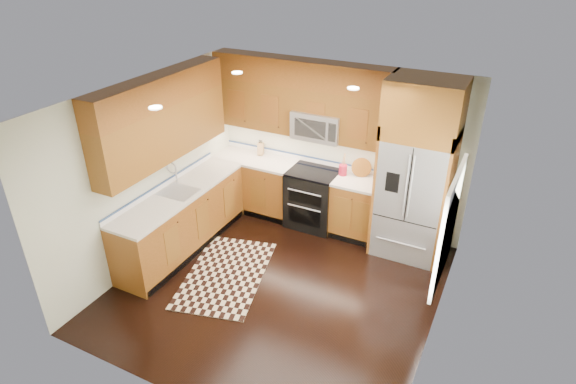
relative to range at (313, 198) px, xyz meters
The scene contains 16 objects.
ground 1.75m from the range, 81.47° to the right, with size 4.00×4.00×0.00m, color black.
wall_back 0.93m from the range, 53.04° to the left, with size 4.00×0.02×2.60m, color beige.
wall_left 2.56m from the range, 136.38° to the right, with size 0.02×4.00×2.60m, color beige.
wall_right 2.92m from the range, 36.55° to the right, with size 0.02×4.00×2.60m, color beige.
window 2.83m from the range, 33.39° to the right, with size 0.04×1.10×1.30m.
base_cabinets 1.25m from the range, 141.90° to the right, with size 2.85×3.00×0.90m.
countertop 1.16m from the range, 142.09° to the right, with size 2.86×3.01×0.04m.
upper_cabinets 1.89m from the range, 147.22° to the right, with size 2.85×3.00×1.15m.
range is the anchor object (origin of this frame).
microwave 1.20m from the range, 90.19° to the left, with size 0.76×0.40×0.42m.
refrigerator 1.76m from the range, ahead, with size 0.98×0.75×2.60m.
sink_faucet 2.13m from the range, 135.87° to the right, with size 0.54×0.44×0.37m.
rug 1.89m from the range, 106.57° to the right, with size 1.02×1.70×0.01m, color black.
knife_block 1.22m from the range, 168.42° to the left, with size 0.13×0.15×0.25m.
utensil_crock 0.74m from the range, 13.32° to the left, with size 0.14×0.14×0.35m.
cutting_board 0.87m from the range, 14.51° to the left, with size 0.30×0.30×0.02m, color brown.
Camera 1 is at (2.40, -4.49, 4.19)m, focal length 30.00 mm.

